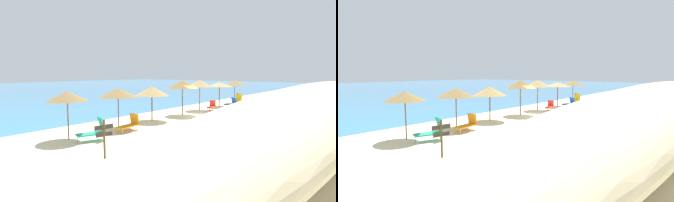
{
  "view_description": "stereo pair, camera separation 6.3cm",
  "coord_description": "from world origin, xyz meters",
  "views": [
    {
      "loc": [
        -18.84,
        -11.12,
        3.58
      ],
      "look_at": [
        -1.81,
        2.44,
        1.23
      ],
      "focal_mm": 28.73,
      "sensor_mm": 36.0,
      "label": 1
    },
    {
      "loc": [
        -18.8,
        -11.17,
        3.58
      ],
      "look_at": [
        -1.81,
        2.44,
        1.23
      ],
      "focal_mm": 28.73,
      "sensor_mm": 36.0,
      "label": 2
    }
  ],
  "objects": [
    {
      "name": "beach_umbrella_2",
      "position": [
        -4.18,
        2.07,
        2.19
      ],
      "size": [
        2.51,
        2.51,
        2.52
      ],
      "color": "brown",
      "rests_on": "ground_plane"
    },
    {
      "name": "beach_umbrella_4",
      "position": [
        2.67,
        2.21,
        2.52
      ],
      "size": [
        2.55,
        2.55,
        2.84
      ],
      "color": "brown",
      "rests_on": "ground_plane"
    },
    {
      "name": "beach_umbrella_0",
      "position": [
        -11.11,
        1.86,
        2.31
      ],
      "size": [
        2.17,
        2.17,
        2.58
      ],
      "color": "brown",
      "rests_on": "ground_plane"
    },
    {
      "name": "beach_umbrella_1",
      "position": [
        -7.51,
        1.96,
        2.28
      ],
      "size": [
        2.47,
        2.47,
        2.57
      ],
      "color": "brown",
      "rests_on": "ground_plane"
    },
    {
      "name": "ground_plane",
      "position": [
        0.0,
        0.0,
        0.0
      ],
      "size": [
        160.0,
        160.0,
        0.0
      ],
      "primitive_type": "plane",
      "color": "beige"
    },
    {
      "name": "beach_umbrella_3",
      "position": [
        -0.62,
        1.85,
        2.59
      ],
      "size": [
        2.64,
        2.64,
        2.94
      ],
      "color": "brown",
      "rests_on": "ground_plane"
    },
    {
      "name": "lounge_chair_4",
      "position": [
        9.85,
        1.41,
        0.44
      ],
      "size": [
        1.79,
        1.34,
        1.16
      ],
      "rotation": [
        0.0,
        0.0,
        2.03
      ],
      "color": "yellow",
      "rests_on": "ground_plane"
    },
    {
      "name": "lounge_chair_3",
      "position": [
        6.84,
        0.95,
        0.41
      ],
      "size": [
        1.45,
        1.07,
        0.97
      ],
      "rotation": [
        0.0,
        0.0,
        1.21
      ],
      "color": "blue",
      "rests_on": "ground_plane"
    },
    {
      "name": "lounge_chair_1",
      "position": [
        -10.45,
        0.51,
        0.52
      ],
      "size": [
        1.6,
        1.13,
        1.23
      ],
      "rotation": [
        0.0,
        0.0,
        1.22
      ],
      "color": "#199972",
      "rests_on": "ground_plane"
    },
    {
      "name": "dune_ridge",
      "position": [
        3.29,
        -7.88,
        1.4
      ],
      "size": [
        45.01,
        6.99,
        2.81
      ],
      "primitive_type": "ellipsoid",
      "rotation": [
        0.0,
        0.0,
        0.02
      ],
      "color": "beige",
      "rests_on": "ground_plane"
    },
    {
      "name": "lounge_chair_0",
      "position": [
        -7.7,
        0.81,
        0.4
      ],
      "size": [
        1.71,
        0.84,
        1.0
      ],
      "rotation": [
        0.0,
        0.0,
        1.69
      ],
      "color": "orange",
      "rests_on": "ground_plane"
    },
    {
      "name": "beach_ball",
      "position": [
        -2.88,
        -1.31,
        0.13
      ],
      "size": [
        0.26,
        0.26,
        0.26
      ],
      "primitive_type": "sphere",
      "color": "green",
      "rests_on": "ground_plane"
    },
    {
      "name": "lounge_chair_2",
      "position": [
        3.35,
        1.29,
        0.38
      ],
      "size": [
        1.59,
        1.02,
        0.91
      ],
      "rotation": [
        0.0,
        0.0,
        1.9
      ],
      "color": "red",
      "rests_on": "ground_plane"
    },
    {
      "name": "beach_umbrella_5",
      "position": [
        6.42,
        2.11,
        2.29
      ],
      "size": [
        2.6,
        2.6,
        2.53
      ],
      "color": "brown",
      "rests_on": "ground_plane"
    },
    {
      "name": "beach_umbrella_6",
      "position": [
        9.67,
        1.9,
        2.35
      ],
      "size": [
        2.64,
        2.64,
        2.61
      ],
      "color": "brown",
      "rests_on": "ground_plane"
    },
    {
      "name": "wooden_signpost",
      "position": [
        -12.14,
        -2.5,
        1.01
      ],
      "size": [
        0.84,
        0.16,
        1.69
      ],
      "rotation": [
        0.0,
        0.0,
        -0.13
      ],
      "color": "brown",
      "rests_on": "ground_plane"
    }
  ]
}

